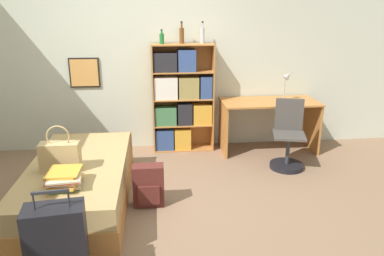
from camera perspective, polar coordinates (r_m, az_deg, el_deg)
ground_plane at (r=4.22m, az=-7.60°, el=-10.81°), size 14.00×14.00×0.00m
wall_back at (r=5.48m, az=-7.66°, el=10.23°), size 10.00×0.09×2.60m
bed at (r=4.22m, az=-16.76°, el=-8.02°), size 1.01×2.01×0.46m
handbag at (r=3.95m, az=-19.45°, el=-4.01°), size 0.38×0.17×0.47m
book_stack_on_bed at (r=3.62m, az=-18.81°, el=-7.25°), size 0.34×0.41×0.15m
suitcase at (r=3.02m, az=-19.78°, el=-16.99°), size 0.45×0.29×0.82m
bookcase at (r=5.39m, az=-1.79°, el=4.31°), size 0.87×0.30×1.54m
bottle_green at (r=5.24m, az=-4.63°, el=13.46°), size 0.06×0.06×0.20m
bottle_brown at (r=5.29m, az=-1.58°, el=13.98°), size 0.07×0.07×0.30m
bottle_clear at (r=5.32m, az=1.61°, el=14.00°), size 0.06×0.06×0.30m
desk at (r=5.52m, az=11.62°, el=1.89°), size 1.37×0.64×0.74m
desk_lamp at (r=5.48m, az=14.27°, el=7.02°), size 0.17×0.12×0.43m
desk_chair at (r=5.05m, az=14.38°, el=-2.63°), size 0.48×0.48×0.89m
backpack at (r=4.02m, az=-6.63°, el=-8.76°), size 0.33×0.19×0.45m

